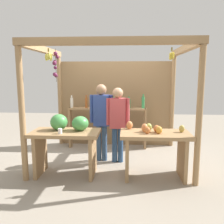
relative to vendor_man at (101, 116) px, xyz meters
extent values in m
plane|color=gray|center=(0.23, 0.06, -0.96)|extent=(12.00, 12.00, 0.00)
cylinder|color=#99754C|center=(-1.20, -1.03, 0.22)|extent=(0.10, 0.10, 2.37)
cylinder|color=#99754C|center=(1.66, -1.03, 0.22)|extent=(0.10, 0.10, 2.37)
cylinder|color=#99754C|center=(-1.20, 1.16, 0.22)|extent=(0.10, 0.10, 2.37)
cylinder|color=#99754C|center=(1.66, 1.16, 0.22)|extent=(0.10, 0.10, 2.37)
cube|color=#99754C|center=(0.23, -1.03, 1.34)|extent=(2.97, 0.12, 0.12)
cube|color=#99754C|center=(-1.20, 0.06, 1.34)|extent=(0.12, 2.29, 0.12)
cube|color=#99754C|center=(1.66, 0.06, 1.34)|extent=(0.12, 2.29, 0.12)
cube|color=olive|center=(0.23, 1.18, 0.10)|extent=(2.87, 0.04, 2.13)
cylinder|color=brown|center=(-0.77, -0.86, 1.23)|extent=(0.02, 0.02, 0.06)
ellipsoid|color=#D1CC4C|center=(-0.73, -0.85, 1.13)|extent=(0.04, 0.08, 0.12)
ellipsoid|color=#D1CC4C|center=(-0.74, -0.82, 1.11)|extent=(0.06, 0.05, 0.12)
ellipsoid|color=#D1CC4C|center=(-0.78, -0.83, 1.13)|extent=(0.06, 0.04, 0.12)
ellipsoid|color=#D1CC4C|center=(-0.80, -0.85, 1.11)|extent=(0.05, 0.07, 0.12)
ellipsoid|color=#D1CC4C|center=(-0.81, -0.88, 1.11)|extent=(0.05, 0.06, 0.12)
ellipsoid|color=#D1CC4C|center=(-0.78, -0.89, 1.12)|extent=(0.06, 0.04, 0.12)
ellipsoid|color=#D1CC4C|center=(-0.75, -0.89, 1.14)|extent=(0.05, 0.05, 0.12)
cylinder|color=brown|center=(1.23, -0.83, 1.23)|extent=(0.02, 0.02, 0.06)
ellipsoid|color=gold|center=(1.26, -0.83, 1.13)|extent=(0.04, 0.06, 0.13)
ellipsoid|color=gold|center=(1.24, -0.81, 1.13)|extent=(0.06, 0.04, 0.13)
ellipsoid|color=gold|center=(1.22, -0.82, 1.13)|extent=(0.06, 0.06, 0.13)
ellipsoid|color=gold|center=(1.21, -0.85, 1.12)|extent=(0.05, 0.05, 0.13)
ellipsoid|color=gold|center=(1.24, -0.86, 1.13)|extent=(0.06, 0.04, 0.13)
cylinder|color=#4C422D|center=(-0.68, -0.78, 0.99)|extent=(0.01, 0.01, 0.55)
sphere|color=#511938|center=(-0.68, -0.78, 1.18)|extent=(0.07, 0.07, 0.07)
sphere|color=#511938|center=(-0.65, -0.77, 1.13)|extent=(0.06, 0.06, 0.06)
sphere|color=#601E42|center=(-0.70, -0.77, 1.05)|extent=(0.06, 0.06, 0.06)
sphere|color=#601E42|center=(-0.70, -0.79, 1.02)|extent=(0.07, 0.07, 0.07)
sphere|color=#511938|center=(-0.68, -0.81, 0.95)|extent=(0.06, 0.06, 0.06)
sphere|color=#601E42|center=(-0.70, -0.78, 0.84)|extent=(0.07, 0.07, 0.07)
sphere|color=#511938|center=(-0.69, -0.75, 0.81)|extent=(0.06, 0.06, 0.06)
cube|color=#99754C|center=(-0.56, -0.76, -0.19)|extent=(1.20, 0.64, 0.06)
cube|color=#99754C|center=(-1.04, -0.76, -0.59)|extent=(0.06, 0.58, 0.75)
cube|color=#99754C|center=(-0.08, -0.76, -0.59)|extent=(0.06, 0.58, 0.75)
ellipsoid|color=#429347|center=(-0.70, -0.67, -0.01)|extent=(0.43, 0.43, 0.29)
ellipsoid|color=#429347|center=(-0.30, -0.69, -0.03)|extent=(0.42, 0.42, 0.26)
cylinder|color=white|center=(-0.60, -0.94, -0.11)|extent=(0.07, 0.07, 0.09)
cube|color=#99754C|center=(1.02, -0.76, -0.19)|extent=(1.20, 0.64, 0.06)
cube|color=#99754C|center=(0.54, -0.76, -0.59)|extent=(0.06, 0.58, 0.75)
cube|color=#99754C|center=(1.50, -0.76, -0.59)|extent=(0.06, 0.58, 0.75)
ellipsoid|color=#CC7038|center=(1.05, -0.73, -0.09)|extent=(0.14, 0.14, 0.13)
ellipsoid|color=gold|center=(1.07, -0.83, -0.09)|extent=(0.15, 0.15, 0.13)
ellipsoid|color=#A8B24C|center=(0.92, -0.63, -0.09)|extent=(0.12, 0.12, 0.14)
ellipsoid|color=#CC7038|center=(0.88, -0.85, -0.10)|extent=(0.14, 0.14, 0.12)
ellipsoid|color=#B79E47|center=(1.48, -0.71, -0.09)|extent=(0.12, 0.12, 0.13)
ellipsoid|color=#E07F47|center=(0.58, -0.50, -0.08)|extent=(0.16, 0.16, 0.15)
ellipsoid|color=#E07F47|center=(0.84, -0.73, -0.08)|extent=(0.15, 0.15, 0.15)
cube|color=#99754C|center=(-0.89, 0.88, -0.46)|extent=(0.05, 0.20, 1.00)
cube|color=#99754C|center=(0.98, 0.88, -0.46)|extent=(0.05, 0.20, 1.00)
cube|color=#99754C|center=(0.05, 0.88, 0.02)|extent=(1.86, 0.22, 0.04)
cylinder|color=silver|center=(-0.83, 0.88, 0.16)|extent=(0.07, 0.07, 0.25)
cylinder|color=silver|center=(-0.83, 0.88, 0.31)|extent=(0.03, 0.03, 0.06)
cylinder|color=#994C1E|center=(-0.47, 0.88, 0.16)|extent=(0.06, 0.06, 0.25)
cylinder|color=#994C1E|center=(-0.47, 0.88, 0.32)|extent=(0.03, 0.03, 0.06)
cylinder|color=#994C1E|center=(-0.13, 0.88, 0.16)|extent=(0.06, 0.06, 0.24)
cylinder|color=#994C1E|center=(-0.13, 0.88, 0.31)|extent=(0.03, 0.03, 0.06)
cylinder|color=#338C4C|center=(0.21, 0.88, 0.15)|extent=(0.07, 0.07, 0.24)
cylinder|color=#338C4C|center=(0.21, 0.88, 0.30)|extent=(0.03, 0.03, 0.06)
cylinder|color=#338C4C|center=(0.57, 0.88, 0.15)|extent=(0.08, 0.08, 0.22)
cylinder|color=#338C4C|center=(0.57, 0.88, 0.29)|extent=(0.04, 0.04, 0.06)
cylinder|color=#338C4C|center=(0.92, 0.88, 0.18)|extent=(0.07, 0.07, 0.28)
cylinder|color=#338C4C|center=(0.92, 0.88, 0.35)|extent=(0.03, 0.03, 0.06)
cylinder|color=#344F71|center=(-0.06, 0.00, -0.59)|extent=(0.11, 0.11, 0.75)
cylinder|color=#344F71|center=(0.06, 0.00, -0.59)|extent=(0.11, 0.11, 0.75)
cube|color=#2D428C|center=(0.00, 0.00, 0.11)|extent=(0.32, 0.19, 0.64)
cylinder|color=#2D428C|center=(-0.20, 0.00, 0.14)|extent=(0.08, 0.08, 0.57)
cylinder|color=#2D428C|center=(0.20, 0.00, 0.14)|extent=(0.08, 0.08, 0.57)
sphere|color=#997051|center=(0.00, 0.00, 0.54)|extent=(0.22, 0.22, 0.22)
cylinder|color=navy|center=(0.28, -0.07, -0.60)|extent=(0.11, 0.11, 0.72)
cylinder|color=navy|center=(0.40, -0.07, -0.60)|extent=(0.11, 0.11, 0.72)
cube|color=#BF474C|center=(0.34, -0.07, 0.06)|extent=(0.32, 0.19, 0.61)
cylinder|color=#BF474C|center=(0.14, -0.07, 0.10)|extent=(0.08, 0.08, 0.55)
cylinder|color=#BF474C|center=(0.54, -0.07, 0.10)|extent=(0.08, 0.08, 0.55)
sphere|color=tan|center=(0.34, -0.07, 0.47)|extent=(0.21, 0.21, 0.21)
camera|label=1|loc=(0.53, -4.71, 0.82)|focal=37.24mm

